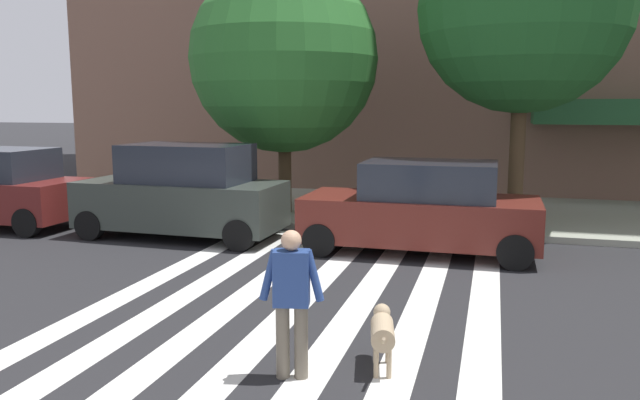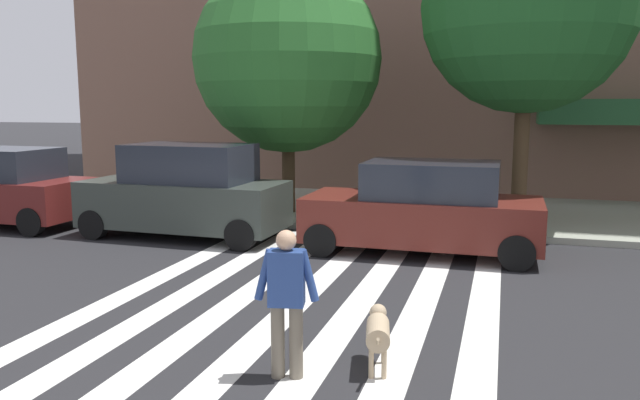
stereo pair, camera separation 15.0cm
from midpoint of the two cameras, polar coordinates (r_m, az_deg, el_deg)
ground_plane at (r=8.76m, az=-6.80°, el=-11.02°), size 160.00×160.00×0.00m
sidewalk_far at (r=17.43m, az=4.89°, el=-0.81°), size 80.00×6.00×0.15m
crosswalk_stripes at (r=8.63m, az=-4.51°, el=-11.26°), size 5.85×11.98×0.01m
parked_car_behind_first at (r=14.18m, az=-12.73°, el=0.63°), size 4.58×2.02×2.09m
parked_car_third_in_line at (r=12.60m, az=8.99°, el=-0.78°), size 4.63×2.06×1.84m
street_tree_nearest at (r=16.29m, az=-3.58°, el=12.75°), size 4.79×4.79×6.35m
street_tree_middle at (r=15.35m, az=17.85°, el=16.40°), size 4.78×4.78×7.36m
pedestrian_dog_walker at (r=6.76m, az=-3.25°, el=-8.71°), size 0.71×0.31×1.64m
dog_on_leash at (r=7.16m, az=5.11°, el=-11.80°), size 0.38×0.99×0.65m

